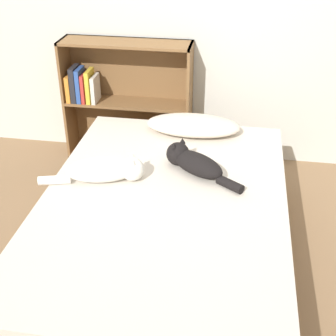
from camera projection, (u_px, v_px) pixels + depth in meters
ground_plane at (164, 265)px, 2.74m from camera, size 8.00×8.00×0.00m
bed at (164, 233)px, 2.62m from camera, size 1.35×1.97×0.48m
pillow at (193, 125)px, 3.14m from camera, size 0.63×0.31×0.11m
cat_light at (107, 170)px, 2.61m from camera, size 0.58×0.24×0.16m
cat_dark at (193, 162)px, 2.71m from camera, size 0.47×0.36×0.16m
bookshelf at (123, 98)px, 3.66m from camera, size 0.98×0.26×0.95m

